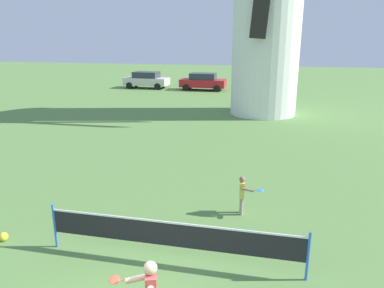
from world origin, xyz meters
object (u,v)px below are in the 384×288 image
at_px(stray_ball, 3,237).
at_px(parked_car_cream, 146,80).
at_px(windmill, 268,1).
at_px(tennis_net, 172,234).
at_px(player_far, 243,193).
at_px(parked_car_red, 203,81).

height_order(stray_ball, parked_car_cream, parked_car_cream).
xyz_separation_m(windmill, tennis_net, (-1.31, -17.04, -6.17)).
distance_m(windmill, stray_ball, 19.20).
distance_m(player_far, parked_car_cream, 26.90).
xyz_separation_m(tennis_net, parked_car_cream, (-10.11, 27.03, 0.12)).
xyz_separation_m(player_far, stray_ball, (-5.58, -2.72, -0.53)).
height_order(stray_ball, parked_car_red, parked_car_red).
distance_m(windmill, parked_car_cream, 16.33).
bearing_deg(parked_car_cream, player_far, -64.91).
height_order(tennis_net, parked_car_red, parked_car_red).
bearing_deg(stray_ball, tennis_net, 0.65).
relative_size(windmill, player_far, 13.96).
xyz_separation_m(stray_ball, parked_car_cream, (-5.83, 27.08, 0.70)).
xyz_separation_m(player_far, parked_car_cream, (-11.41, 24.36, 0.17)).
bearing_deg(parked_car_red, parked_car_cream, 178.38).
distance_m(stray_ball, parked_car_cream, 27.71).
bearing_deg(windmill, player_far, -90.02).
distance_m(windmill, parked_car_red, 12.93).
bearing_deg(player_far, parked_car_cream, 115.09).
xyz_separation_m(stray_ball, parked_car_red, (-0.24, 26.92, 0.70)).
bearing_deg(tennis_net, player_far, 63.98).
distance_m(tennis_net, parked_car_cream, 28.86).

